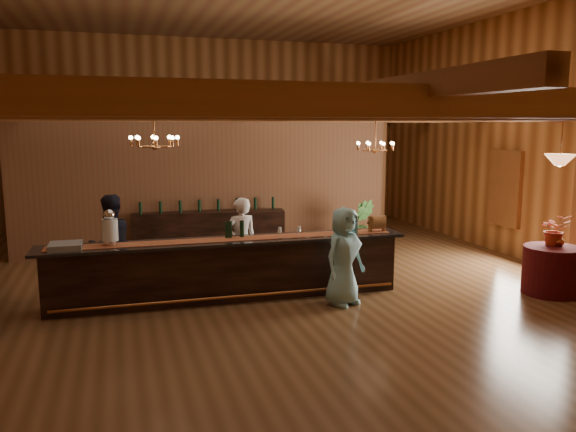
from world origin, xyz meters
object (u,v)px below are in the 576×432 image
object	(u,v)px
tasting_bar	(228,269)
chandelier_right	(375,146)
chandelier_left	(154,141)
backbar_shelf	(210,232)
floor_plant	(360,224)
guest	(344,256)
raffle_drum	(377,223)
round_table	(551,270)
pendant_lamp	(560,160)
staff_second	(110,245)
beverage_dispenser	(110,228)
bartender	(241,242)

from	to	relation	value
tasting_bar	chandelier_right	size ratio (longest dim) A/B	7.89
chandelier_left	chandelier_right	world-z (taller)	same
backbar_shelf	floor_plant	size ratio (longest dim) A/B	2.89
chandelier_right	guest	distance (m)	3.27
raffle_drum	round_table	size ratio (longest dim) A/B	0.34
pendant_lamp	staff_second	size ratio (longest dim) A/B	0.50
backbar_shelf	chandelier_right	distance (m)	4.41
beverage_dispenser	tasting_bar	bearing A→B (deg)	-2.84
round_table	guest	bearing A→B (deg)	172.10
beverage_dispenser	pendant_lamp	world-z (taller)	pendant_lamp
beverage_dispenser	round_table	size ratio (longest dim) A/B	0.60
tasting_bar	backbar_shelf	size ratio (longest dim) A/B	1.79
pendant_lamp	bartender	world-z (taller)	pendant_lamp
backbar_shelf	round_table	distance (m)	7.36
bartender	guest	world-z (taller)	bartender
beverage_dispenser	backbar_shelf	xyz separation A→B (m)	(2.19, 3.58, -0.84)
chandelier_right	guest	world-z (taller)	chandelier_right
round_table	pendant_lamp	world-z (taller)	pendant_lamp
chandelier_right	pendant_lamp	distance (m)	3.54
backbar_shelf	chandelier_left	xyz separation A→B (m)	(-1.41, -3.33, 2.24)
chandelier_left	tasting_bar	bearing A→B (deg)	-16.87
raffle_drum	floor_plant	world-z (taller)	raffle_drum
guest	staff_second	bearing A→B (deg)	129.23
round_table	bartender	bearing A→B (deg)	157.76
guest	tasting_bar	bearing A→B (deg)	128.09
beverage_dispenser	guest	bearing A→B (deg)	-14.62
guest	raffle_drum	bearing A→B (deg)	12.23
chandelier_left	guest	xyz separation A→B (m)	(2.94, -1.22, -1.91)
raffle_drum	backbar_shelf	xyz separation A→B (m)	(-2.50, 3.79, -0.73)
backbar_shelf	staff_second	xyz separation A→B (m)	(-2.21, -2.82, 0.40)
beverage_dispenser	chandelier_left	xyz separation A→B (m)	(0.78, 0.25, 1.40)
backbar_shelf	guest	xyz separation A→B (m)	(1.53, -4.55, 0.34)
beverage_dispenser	staff_second	size ratio (longest dim) A/B	0.33
staff_second	raffle_drum	bearing A→B (deg)	135.19
raffle_drum	chandelier_left	size ratio (longest dim) A/B	0.42
bartender	pendant_lamp	bearing A→B (deg)	149.68
backbar_shelf	chandelier_left	world-z (taller)	chandelier_left
pendant_lamp	tasting_bar	bearing A→B (deg)	165.92
chandelier_left	staff_second	world-z (taller)	chandelier_left
pendant_lamp	staff_second	world-z (taller)	pendant_lamp
chandelier_left	guest	size ratio (longest dim) A/B	0.48
beverage_dispenser	chandelier_right	size ratio (longest dim) A/B	0.75
tasting_bar	raffle_drum	world-z (taller)	raffle_drum
backbar_shelf	pendant_lamp	xyz separation A→B (m)	(5.32, -5.08, 1.91)
beverage_dispenser	chandelier_left	size ratio (longest dim) A/B	0.75
staff_second	bartender	bearing A→B (deg)	143.58
bartender	floor_plant	size ratio (longest dim) A/B	1.37
tasting_bar	pendant_lamp	world-z (taller)	pendant_lamp
raffle_drum	floor_plant	bearing A→B (deg)	70.94
chandelier_left	pendant_lamp	xyz separation A→B (m)	(6.73, -1.75, -0.33)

